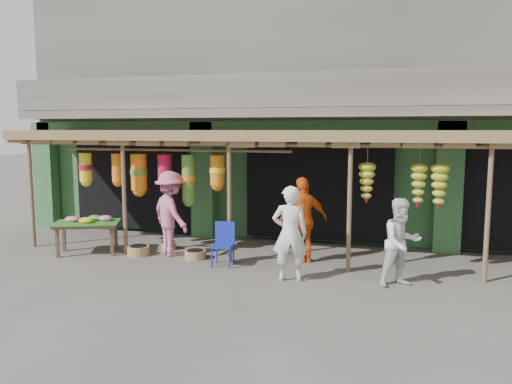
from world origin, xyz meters
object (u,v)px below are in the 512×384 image
(blue_chair, at_px, (224,241))
(flower_table, at_px, (88,224))
(person_right, at_px, (401,242))
(person_vendor, at_px, (303,220))
(person_front, at_px, (290,233))
(person_shopper, at_px, (171,213))

(blue_chair, bearing_deg, flower_table, 173.61)
(person_right, distance_m, person_vendor, 2.28)
(flower_table, relative_size, blue_chair, 1.82)
(blue_chair, xyz_separation_m, person_front, (1.56, -0.68, 0.40))
(person_shopper, bearing_deg, person_front, -164.05)
(person_vendor, bearing_deg, flower_table, -25.30)
(person_front, height_order, person_right, person_front)
(flower_table, height_order, person_shopper, person_shopper)
(blue_chair, xyz_separation_m, person_right, (3.55, -0.43, 0.30))
(person_right, bearing_deg, person_vendor, 117.46)
(flower_table, xyz_separation_m, person_vendor, (4.85, 0.61, 0.23))
(person_vendor, bearing_deg, person_right, 119.02)
(flower_table, bearing_deg, person_front, -32.19)
(blue_chair, xyz_separation_m, person_shopper, (-1.42, 0.45, 0.45))
(person_vendor, distance_m, person_shopper, 2.97)
(flower_table, xyz_separation_m, person_right, (6.85, -0.48, 0.11))
(flower_table, xyz_separation_m, person_front, (4.86, -0.73, 0.21))
(blue_chair, xyz_separation_m, person_vendor, (1.55, 0.66, 0.41))
(flower_table, bearing_deg, person_vendor, -16.51)
(blue_chair, distance_m, person_right, 3.58)
(person_front, distance_m, person_vendor, 1.34)
(person_vendor, relative_size, person_shopper, 0.96)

